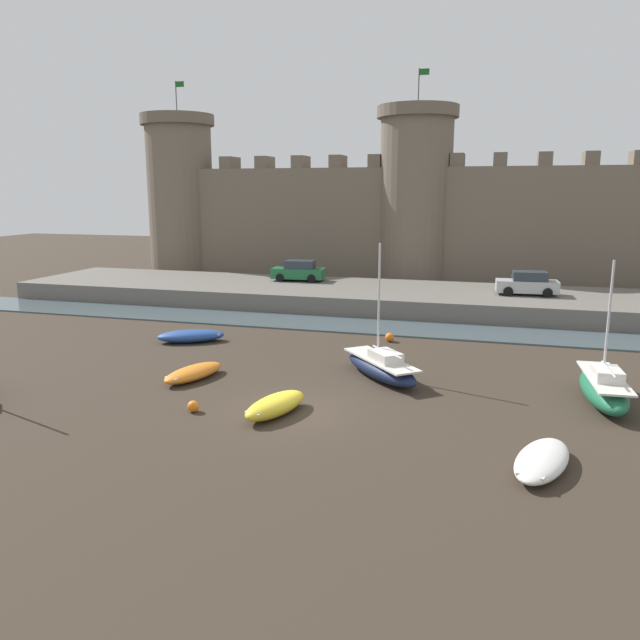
% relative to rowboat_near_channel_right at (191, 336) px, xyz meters
% --- Properties ---
extents(ground_plane, '(160.00, 160.00, 0.00)m').
position_rel_rowboat_near_channel_right_xyz_m(ground_plane, '(9.07, -9.00, -0.36)').
color(ground_plane, '#382D23').
extents(water_channel, '(80.00, 4.50, 0.10)m').
position_rel_rowboat_near_channel_right_xyz_m(water_channel, '(9.07, 6.66, -0.31)').
color(water_channel, '#47565B').
rests_on(water_channel, ground).
extents(quay_road, '(57.39, 10.00, 1.30)m').
position_rel_rowboat_near_channel_right_xyz_m(quay_road, '(9.07, 13.91, 0.29)').
color(quay_road, '#666059').
rests_on(quay_road, ground).
extents(castle, '(52.31, 6.92, 18.32)m').
position_rel_rowboat_near_channel_right_xyz_m(castle, '(9.07, 24.68, 6.33)').
color(castle, '#706354').
rests_on(castle, ground).
extents(rowboat_near_channel_right, '(3.96, 3.04, 0.70)m').
position_rel_rowboat_near_channel_right_xyz_m(rowboat_near_channel_right, '(0.00, 0.00, 0.00)').
color(rowboat_near_channel_right, '#234793').
rests_on(rowboat_near_channel_right, ground).
extents(sailboat_foreground_left, '(4.73, 5.14, 6.11)m').
position_rel_rowboat_near_channel_right_xyz_m(sailboat_foreground_left, '(11.52, -3.81, 0.18)').
color(sailboat_foreground_left, '#141E3D').
rests_on(sailboat_foreground_left, ground).
extents(rowboat_midflat_left, '(2.18, 3.63, 0.61)m').
position_rel_rowboat_near_channel_right_xyz_m(rowboat_midflat_left, '(3.42, -6.32, -0.04)').
color(rowboat_midflat_left, orange).
rests_on(rowboat_midflat_left, ground).
extents(rowboat_near_channel_left, '(2.14, 3.50, 0.78)m').
position_rel_rowboat_near_channel_right_xyz_m(rowboat_near_channel_left, '(8.54, -9.58, 0.04)').
color(rowboat_near_channel_left, yellow).
rests_on(rowboat_near_channel_left, ground).
extents(sailboat_foreground_right, '(1.88, 5.28, 5.75)m').
position_rel_rowboat_near_channel_right_xyz_m(sailboat_foreground_right, '(20.68, -4.80, 0.29)').
color(sailboat_foreground_right, '#1E6B47').
rests_on(sailboat_foreground_right, ground).
extents(rowboat_foreground_centre, '(2.36, 3.88, 0.61)m').
position_rel_rowboat_near_channel_right_xyz_m(rowboat_foreground_centre, '(18.00, -11.76, -0.04)').
color(rowboat_foreground_centre, silver).
rests_on(rowboat_foreground_centre, ground).
extents(mooring_buoy_near_shore, '(0.51, 0.51, 0.51)m').
position_rel_rowboat_near_channel_right_xyz_m(mooring_buoy_near_shore, '(10.71, 3.17, -0.11)').
color(mooring_buoy_near_shore, orange).
rests_on(mooring_buoy_near_shore, ground).
extents(mooring_buoy_mid_mud, '(0.45, 0.45, 0.45)m').
position_rel_rowboat_near_channel_right_xyz_m(mooring_buoy_mid_mud, '(5.38, -10.15, -0.14)').
color(mooring_buoy_mid_mud, orange).
rests_on(mooring_buoy_mid_mud, ground).
extents(car_quay_centre_west, '(4.20, 2.08, 1.62)m').
position_rel_rowboat_near_channel_right_xyz_m(car_quay_centre_west, '(18.36, 13.86, 1.72)').
color(car_quay_centre_west, '#B2B5B7').
rests_on(car_quay_centre_west, quay_road).
extents(car_quay_centre_east, '(4.20, 2.08, 1.62)m').
position_rel_rowboat_near_channel_right_xyz_m(car_quay_centre_east, '(1.20, 15.91, 1.72)').
color(car_quay_centre_east, '#1E6638').
rests_on(car_quay_centre_east, quay_road).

